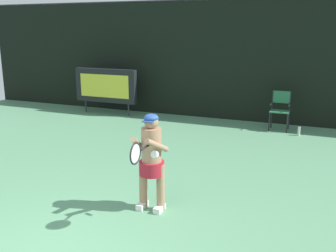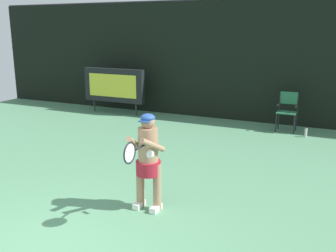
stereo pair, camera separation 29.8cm
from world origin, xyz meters
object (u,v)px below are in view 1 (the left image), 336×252
scoreboard (106,86)px  tennis_player (151,158)px  umpire_chair (280,108)px  water_bottle (299,131)px  tennis_racket (136,153)px

scoreboard → tennis_player: bearing=-53.1°
umpire_chair → tennis_player: 6.02m
umpire_chair → tennis_player: bearing=-101.8°
water_bottle → tennis_player: 5.78m
scoreboard → umpire_chair: scoreboard is taller
water_bottle → tennis_racket: bearing=-105.7°
tennis_racket → water_bottle: bearing=54.3°
water_bottle → tennis_player: bearing=-108.4°
umpire_chair → tennis_racket: 6.67m
umpire_chair → scoreboard: bearing=-179.3°
umpire_chair → water_bottle: 0.88m
umpire_chair → water_bottle: (0.57, -0.45, -0.50)m
tennis_player → umpire_chair: bearing=78.2°
scoreboard → tennis_player: (4.36, -5.82, -0.09)m
tennis_racket → scoreboard: bearing=104.5°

